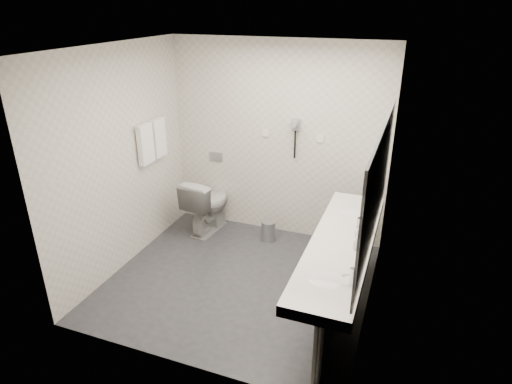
% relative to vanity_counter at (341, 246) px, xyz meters
% --- Properties ---
extents(floor, '(2.80, 2.80, 0.00)m').
position_rel_vanity_counter_xyz_m(floor, '(-1.12, 0.20, -0.80)').
color(floor, '#2C2D33').
rests_on(floor, ground).
extents(ceiling, '(2.80, 2.80, 0.00)m').
position_rel_vanity_counter_xyz_m(ceiling, '(-1.12, 0.20, 1.70)').
color(ceiling, white).
rests_on(ceiling, wall_back).
extents(wall_back, '(2.80, 0.00, 2.80)m').
position_rel_vanity_counter_xyz_m(wall_back, '(-1.12, 1.50, 0.45)').
color(wall_back, silver).
rests_on(wall_back, floor).
extents(wall_front, '(2.80, 0.00, 2.80)m').
position_rel_vanity_counter_xyz_m(wall_front, '(-1.12, -1.10, 0.45)').
color(wall_front, silver).
rests_on(wall_front, floor).
extents(wall_left, '(0.00, 2.60, 2.60)m').
position_rel_vanity_counter_xyz_m(wall_left, '(-2.52, 0.20, 0.45)').
color(wall_left, silver).
rests_on(wall_left, floor).
extents(wall_right, '(0.00, 2.60, 2.60)m').
position_rel_vanity_counter_xyz_m(wall_right, '(0.27, 0.20, 0.45)').
color(wall_right, silver).
rests_on(wall_right, floor).
extents(vanity_counter, '(0.55, 2.20, 0.10)m').
position_rel_vanity_counter_xyz_m(vanity_counter, '(0.00, 0.00, 0.00)').
color(vanity_counter, white).
rests_on(vanity_counter, floor).
extents(vanity_panel, '(0.03, 2.15, 0.75)m').
position_rel_vanity_counter_xyz_m(vanity_panel, '(0.02, 0.00, -0.42)').
color(vanity_panel, gray).
rests_on(vanity_panel, floor).
extents(vanity_post_near, '(0.06, 0.06, 0.75)m').
position_rel_vanity_counter_xyz_m(vanity_post_near, '(0.05, -1.04, -0.42)').
color(vanity_post_near, silver).
rests_on(vanity_post_near, floor).
extents(vanity_post_far, '(0.06, 0.06, 0.75)m').
position_rel_vanity_counter_xyz_m(vanity_post_far, '(0.05, 1.04, -0.42)').
color(vanity_post_far, silver).
rests_on(vanity_post_far, floor).
extents(mirror, '(0.02, 2.20, 1.05)m').
position_rel_vanity_counter_xyz_m(mirror, '(0.26, 0.00, 0.65)').
color(mirror, '#B2BCC6').
rests_on(mirror, wall_right).
extents(basin_near, '(0.40, 0.31, 0.05)m').
position_rel_vanity_counter_xyz_m(basin_near, '(0.00, -0.65, 0.04)').
color(basin_near, white).
rests_on(basin_near, vanity_counter).
extents(basin_far, '(0.40, 0.31, 0.05)m').
position_rel_vanity_counter_xyz_m(basin_far, '(0.00, 0.65, 0.04)').
color(basin_far, white).
rests_on(basin_far, vanity_counter).
extents(faucet_near, '(0.04, 0.04, 0.15)m').
position_rel_vanity_counter_xyz_m(faucet_near, '(0.19, -0.65, 0.12)').
color(faucet_near, silver).
rests_on(faucet_near, vanity_counter).
extents(faucet_far, '(0.04, 0.04, 0.15)m').
position_rel_vanity_counter_xyz_m(faucet_far, '(0.19, 0.65, 0.12)').
color(faucet_far, silver).
rests_on(faucet_far, vanity_counter).
extents(soap_bottle_a, '(0.07, 0.07, 0.11)m').
position_rel_vanity_counter_xyz_m(soap_bottle_a, '(0.13, 0.12, 0.10)').
color(soap_bottle_a, white).
rests_on(soap_bottle_a, vanity_counter).
extents(soap_bottle_c, '(0.06, 0.06, 0.14)m').
position_rel_vanity_counter_xyz_m(soap_bottle_c, '(0.15, -0.11, 0.12)').
color(soap_bottle_c, white).
rests_on(soap_bottle_c, vanity_counter).
extents(glass_left, '(0.08, 0.08, 0.11)m').
position_rel_vanity_counter_xyz_m(glass_left, '(0.22, 0.25, 0.11)').
color(glass_left, silver).
rests_on(glass_left, vanity_counter).
extents(glass_right, '(0.06, 0.06, 0.10)m').
position_rel_vanity_counter_xyz_m(glass_right, '(0.11, 0.33, 0.10)').
color(glass_right, silver).
rests_on(glass_right, vanity_counter).
extents(toilet, '(0.51, 0.80, 0.77)m').
position_rel_vanity_counter_xyz_m(toilet, '(-1.97, 1.16, -0.42)').
color(toilet, white).
rests_on(toilet, floor).
extents(flush_plate, '(0.18, 0.02, 0.12)m').
position_rel_vanity_counter_xyz_m(flush_plate, '(-1.98, 1.49, 0.15)').
color(flush_plate, '#B2B5BA').
rests_on(flush_plate, wall_back).
extents(pedal_bin, '(0.20, 0.20, 0.26)m').
position_rel_vanity_counter_xyz_m(pedal_bin, '(-1.11, 1.18, -0.67)').
color(pedal_bin, '#B2B5BA').
rests_on(pedal_bin, floor).
extents(bin_lid, '(0.18, 0.18, 0.02)m').
position_rel_vanity_counter_xyz_m(bin_lid, '(-1.11, 1.18, -0.54)').
color(bin_lid, '#B2B5BA').
rests_on(bin_lid, pedal_bin).
extents(towel_rail, '(0.02, 0.62, 0.02)m').
position_rel_vanity_counter_xyz_m(towel_rail, '(-2.47, 0.75, 0.75)').
color(towel_rail, silver).
rests_on(towel_rail, wall_left).
extents(towel_near, '(0.07, 0.24, 0.48)m').
position_rel_vanity_counter_xyz_m(towel_near, '(-2.46, 0.61, 0.53)').
color(towel_near, white).
rests_on(towel_near, towel_rail).
extents(towel_far, '(0.07, 0.24, 0.48)m').
position_rel_vanity_counter_xyz_m(towel_far, '(-2.46, 0.89, 0.53)').
color(towel_far, white).
rests_on(towel_far, towel_rail).
extents(dryer_cradle, '(0.10, 0.04, 0.14)m').
position_rel_vanity_counter_xyz_m(dryer_cradle, '(-0.88, 1.47, 0.70)').
color(dryer_cradle, gray).
rests_on(dryer_cradle, wall_back).
extents(dryer_barrel, '(0.08, 0.14, 0.08)m').
position_rel_vanity_counter_xyz_m(dryer_barrel, '(-0.88, 1.40, 0.73)').
color(dryer_barrel, gray).
rests_on(dryer_barrel, dryer_cradle).
extents(dryer_cord, '(0.02, 0.02, 0.35)m').
position_rel_vanity_counter_xyz_m(dryer_cord, '(-0.88, 1.46, 0.45)').
color(dryer_cord, black).
rests_on(dryer_cord, dryer_cradle).
extents(switch_plate_a, '(0.09, 0.02, 0.09)m').
position_rel_vanity_counter_xyz_m(switch_plate_a, '(-1.27, 1.49, 0.55)').
color(switch_plate_a, white).
rests_on(switch_plate_a, wall_back).
extents(switch_plate_b, '(0.09, 0.02, 0.09)m').
position_rel_vanity_counter_xyz_m(switch_plate_b, '(-0.57, 1.49, 0.55)').
color(switch_plate_b, white).
rests_on(switch_plate_b, wall_back).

